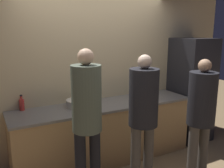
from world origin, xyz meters
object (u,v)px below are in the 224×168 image
person_left (87,113)px  fruit_bowl (78,103)px  utensil_crock (152,89)px  refrigerator (191,90)px  bottle_red (22,104)px  person_right (201,110)px  bottle_green (133,95)px  cup_black (139,101)px  person_center (143,109)px

person_left → fruit_bowl: (0.18, 0.77, -0.11)m
fruit_bowl → utensil_crock: utensil_crock is taller
refrigerator → bottle_red: size_ratio=8.42×
utensil_crock → bottle_red: size_ratio=1.27×
person_right → utensil_crock: 1.24m
bottle_green → cup_black: bottle_green is taller
person_left → person_right: person_left is taller
fruit_bowl → bottle_red: size_ratio=1.53×
refrigerator → person_right: size_ratio=1.13×
bottle_green → cup_black: (-0.08, -0.28, -0.02)m
person_left → person_right: size_ratio=1.10×
refrigerator → bottle_green: (-1.22, 0.06, 0.04)m
person_right → fruit_bowl: person_right is taller
person_left → person_center: bearing=-5.8°
person_center → utensil_crock: 1.30m
fruit_bowl → utensil_crock: size_ratio=1.21×
bottle_red → cup_black: bearing=-16.9°
person_center → fruit_bowl: (-0.55, 0.85, -0.07)m
person_right → utensil_crock: bearing=83.6°
person_right → cup_black: person_right is taller
utensil_crock → bottle_green: (-0.46, -0.12, -0.01)m
utensil_crock → bottle_red: 2.16m
bottle_red → refrigerator: bearing=-5.3°
person_left → bottle_green: size_ratio=11.54×
utensil_crock → bottle_red: bearing=177.5°
person_right → bottle_green: person_right is taller
person_left → bottle_red: person_left is taller
person_left → utensil_crock: size_ratio=6.44×
fruit_bowl → cup_black: fruit_bowl is taller
fruit_bowl → bottle_red: bearing=163.8°
bottle_red → cup_black: bottle_red is taller
person_center → person_right: (0.73, -0.26, -0.05)m
person_left → person_center: (0.73, -0.07, -0.04)m
person_right → bottle_green: (-0.32, 1.12, -0.02)m
refrigerator → bottle_green: refrigerator is taller
fruit_bowl → bottle_green: (0.95, 0.00, 0.01)m
person_left → person_right: (1.45, -0.34, -0.09)m
fruit_bowl → cup_black: size_ratio=3.74×
person_center → utensil_crock: bearing=48.3°
person_center → person_right: 0.77m
person_center → utensil_crock: (0.86, 0.97, -0.05)m
person_left → fruit_bowl: size_ratio=5.35×
fruit_bowl → person_center: bearing=-57.1°
bottle_red → bottle_green: bearing=-7.1°
fruit_bowl → cup_black: bearing=-17.4°
person_center → fruit_bowl: person_center is taller
person_center → fruit_bowl: size_ratio=5.07×
bottle_red → bottle_green: (1.69, -0.21, -0.03)m
utensil_crock → bottle_green: 0.48m
refrigerator → utensil_crock: (-0.76, 0.17, 0.05)m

